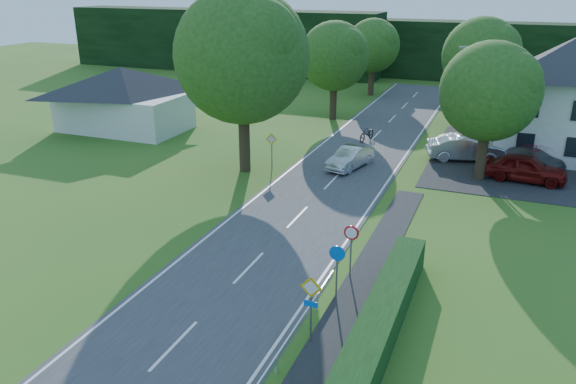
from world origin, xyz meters
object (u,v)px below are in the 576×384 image
at_px(motorcycle, 367,134).
at_px(parked_car_red, 525,168).
at_px(parked_car_silver_a, 466,148).
at_px(parked_car_grey, 532,157).
at_px(streetlight, 482,103).
at_px(moving_car, 350,158).
at_px(parasol, 534,161).

height_order(motorcycle, parked_car_red, parked_car_red).
distance_m(motorcycle, parked_car_silver_a, 7.92).
bearing_deg(parked_car_grey, streetlight, 147.50).
distance_m(streetlight, motorcycle, 10.05).
height_order(moving_car, parked_car_silver_a, parked_car_silver_a).
bearing_deg(streetlight, parked_car_red, -24.46).
bearing_deg(moving_car, streetlight, 34.57).
bearing_deg(motorcycle, streetlight, -12.05).
xyz_separation_m(parked_car_red, parked_car_silver_a, (-3.86, 3.11, 0.03)).
bearing_deg(parked_car_silver_a, moving_car, 107.96).
xyz_separation_m(streetlight, parked_car_grey, (3.51, 1.81, -3.77)).
xyz_separation_m(motorcycle, parked_car_red, (11.45, -5.37, 0.27)).
xyz_separation_m(parked_car_red, parasol, (0.49, 0.98, 0.24)).
relative_size(moving_car, parked_car_silver_a, 0.81).
distance_m(moving_car, parked_car_silver_a, 8.39).
xyz_separation_m(streetlight, moving_car, (-7.76, -2.95, -3.73)).
bearing_deg(parked_car_silver_a, parasol, -131.96).
relative_size(parked_car_red, parked_car_grey, 1.09).
relative_size(motorcycle, parked_car_silver_a, 0.41).
distance_m(parked_car_silver_a, parasol, 4.85).
bearing_deg(parked_car_silver_a, parked_car_red, -144.77).
xyz_separation_m(streetlight, parked_car_red, (3.07, -1.39, -3.59)).
distance_m(streetlight, parked_car_silver_a, 4.04).
bearing_deg(moving_car, parked_car_silver_a, 47.59).
bearing_deg(parked_car_red, streetlight, 69.78).
distance_m(motorcycle, parked_car_red, 12.65).
height_order(motorcycle, parked_car_grey, parked_car_grey).
bearing_deg(parked_car_red, parked_car_silver_a, 55.33).
height_order(parked_car_red, parked_car_grey, parked_car_red).
xyz_separation_m(moving_car, parked_car_red, (10.83, 1.56, 0.14)).
bearing_deg(parked_car_grey, moving_car, 143.13).
xyz_separation_m(moving_car, motorcycle, (-0.62, 6.93, -0.13)).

